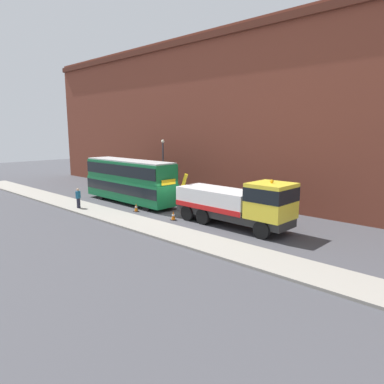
# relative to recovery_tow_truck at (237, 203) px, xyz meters

# --- Properties ---
(ground_plane) EXTENTS (120.00, 120.00, 0.00)m
(ground_plane) POSITION_rel_recovery_tow_truck_xyz_m (-5.93, -0.13, -1.76)
(ground_plane) COLOR #424247
(near_kerb) EXTENTS (60.00, 2.80, 0.15)m
(near_kerb) POSITION_rel_recovery_tow_truck_xyz_m (-5.93, -4.33, -1.68)
(near_kerb) COLOR gray
(near_kerb) RESTS_ON ground_plane
(building_facade) EXTENTS (60.00, 1.50, 16.00)m
(building_facade) POSITION_rel_recovery_tow_truck_xyz_m (-5.93, 7.10, 6.31)
(building_facade) COLOR brown
(building_facade) RESTS_ON ground_plane
(recovery_tow_truck) EXTENTS (10.17, 2.82, 3.67)m
(recovery_tow_truck) POSITION_rel_recovery_tow_truck_xyz_m (0.00, 0.00, 0.00)
(recovery_tow_truck) COLOR #2D2D2D
(recovery_tow_truck) RESTS_ON ground_plane
(double_decker_bus) EXTENTS (11.09, 2.77, 4.06)m
(double_decker_bus) POSITION_rel_recovery_tow_truck_xyz_m (-12.37, 0.01, 0.47)
(double_decker_bus) COLOR #146B38
(double_decker_bus) RESTS_ON ground_plane
(pedestrian_onlooker) EXTENTS (0.44, 0.48, 1.71)m
(pedestrian_onlooker) POSITION_rel_recovery_tow_truck_xyz_m (-13.25, -4.79, -0.77)
(pedestrian_onlooker) COLOR #232333
(pedestrian_onlooker) RESTS_ON near_kerb
(traffic_cone_near_bus) EXTENTS (0.36, 0.36, 0.72)m
(traffic_cone_near_bus) POSITION_rel_recovery_tow_truck_xyz_m (-9.00, -1.87, -1.42)
(traffic_cone_near_bus) COLOR orange
(traffic_cone_near_bus) RESTS_ON ground_plane
(traffic_cone_midway) EXTENTS (0.36, 0.36, 0.72)m
(traffic_cone_midway) POSITION_rel_recovery_tow_truck_xyz_m (-4.65, -1.72, -1.42)
(traffic_cone_midway) COLOR orange
(traffic_cone_midway) RESTS_ON ground_plane
(street_lamp) EXTENTS (0.36, 0.36, 5.83)m
(street_lamp) POSITION_rel_recovery_tow_truck_xyz_m (-13.00, 4.90, 1.71)
(street_lamp) COLOR #38383D
(street_lamp) RESTS_ON ground_plane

